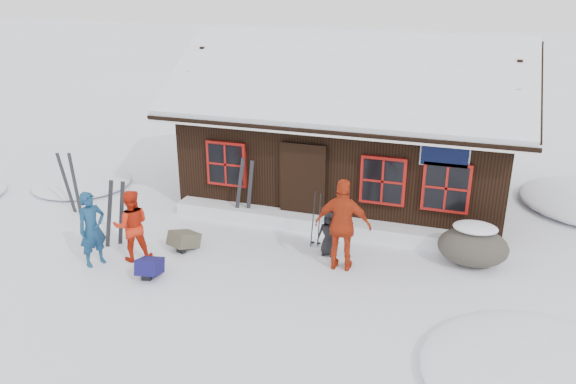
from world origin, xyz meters
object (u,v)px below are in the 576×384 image
ski_poles (316,221)px  backpack_olive (184,243)px  skier_teal (92,229)px  boulder (473,246)px  skier_orange_right (343,225)px  ski_pair_left (115,214)px  skier_orange_left (132,225)px  skier_crouched (329,234)px  backpack_blue (150,270)px

ski_poles → backpack_olive: 2.97m
skier_teal → boulder: size_ratio=1.11×
skier_orange_right → ski_pair_left: (-5.06, -0.53, -0.23)m
skier_orange_right → boulder: skier_orange_right is taller
skier_teal → skier_orange_right: bearing=-47.4°
skier_orange_right → ski_poles: 1.20m
skier_teal → skier_orange_left: 0.79m
skier_crouched → ski_pair_left: ski_pair_left is taller
boulder → ski_pair_left: 7.79m
skier_teal → boulder: bearing=-45.3°
ski_poles → backpack_blue: ski_poles is taller
skier_crouched → boulder: 3.03m
skier_teal → skier_orange_right: skier_orange_right is taller
ski_poles → backpack_blue: bearing=-139.5°
skier_orange_right → ski_pair_left: skier_orange_right is taller
ski_poles → backpack_olive: (-2.73, -1.08, -0.47)m
skier_teal → skier_crouched: size_ratio=1.63×
skier_teal → skier_crouched: (4.55, 1.98, -0.31)m
boulder → backpack_olive: bearing=-167.8°
skier_orange_left → ski_poles: skier_orange_left is taller
boulder → ski_pair_left: (-7.62, -1.59, 0.32)m
skier_crouched → skier_orange_right: bearing=-49.6°
skier_teal → backpack_olive: (1.45, 1.20, -0.64)m
skier_orange_right → backpack_blue: bearing=20.2°
skier_teal → skier_orange_left: skier_teal is taller
boulder → ski_poles: bearing=-175.9°
skier_orange_right → ski_poles: bearing=-49.3°
backpack_blue → boulder: bearing=11.7°
boulder → ski_poles: ski_poles is taller
skier_orange_left → ski_pair_left: size_ratio=0.99×
skier_teal → ski_pair_left: size_ratio=1.01×
skier_crouched → skier_teal: bearing=-155.1°
skier_teal → skier_orange_left: (0.65, 0.45, -0.02)m
skier_orange_left → ski_pair_left: bearing=-66.5°
boulder → ski_pair_left: size_ratio=0.91×
skier_orange_left → ski_poles: 3.98m
skier_teal → ski_poles: size_ratio=1.21×
ski_pair_left → skier_orange_left: bearing=-58.6°
backpack_olive → skier_orange_left: bearing=-117.6°
boulder → skier_orange_left: bearing=-163.3°
skier_crouched → ski_poles: 0.50m
ski_pair_left → skier_crouched: bearing=-13.0°
ski_pair_left → backpack_blue: ski_pair_left is taller
skier_orange_right → skier_crouched: size_ratio=1.98×
backpack_blue → skier_crouched: bearing=21.9°
skier_teal → backpack_blue: skier_teal is taller
skier_crouched → backpack_blue: bearing=-145.2°
ski_poles → backpack_olive: ski_poles is taller
ski_pair_left → boulder: bearing=-14.0°
ski_pair_left → ski_poles: 4.47m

